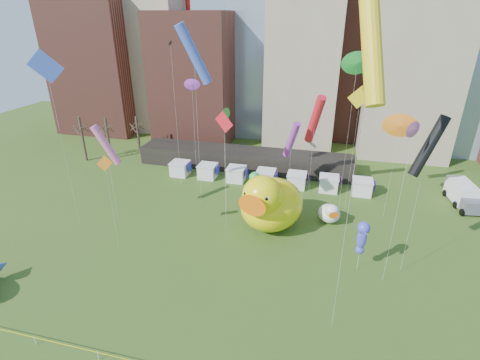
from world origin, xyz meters
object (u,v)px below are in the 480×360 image
(small_duck, at_px, (330,213))
(box_truck, at_px, (463,194))
(seahorse_green, at_px, (254,184))
(seahorse_purple, at_px, (362,235))
(big_duck, at_px, (270,202))

(small_duck, height_order, box_truck, box_truck)
(small_duck, height_order, seahorse_green, seahorse_green)
(seahorse_green, height_order, seahorse_purple, seahorse_green)
(big_duck, xyz_separation_m, seahorse_purple, (10.76, -6.01, 0.65))
(big_duck, relative_size, box_truck, 1.52)
(big_duck, relative_size, seahorse_purple, 1.91)
(seahorse_green, relative_size, box_truck, 0.90)
(seahorse_green, bearing_deg, seahorse_purple, -36.73)
(seahorse_purple, bearing_deg, small_duck, 105.86)
(small_duck, relative_size, seahorse_purple, 0.70)
(seahorse_green, xyz_separation_m, box_truck, (28.59, 11.38, -3.56))
(big_duck, height_order, box_truck, big_duck)
(small_duck, bearing_deg, big_duck, -171.24)
(big_duck, relative_size, seahorse_green, 1.69)
(small_duck, bearing_deg, box_truck, 12.15)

